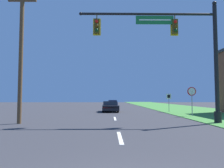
{
  "coord_description": "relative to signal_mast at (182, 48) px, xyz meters",
  "views": [
    {
      "loc": [
        -0.42,
        -2.85,
        1.58
      ],
      "look_at": [
        0.0,
        33.37,
        3.92
      ],
      "focal_mm": 35.0,
      "sensor_mm": 36.0,
      "label": 1
    }
  ],
  "objects": [
    {
      "name": "signal_mast",
      "position": [
        0.0,
        0.0,
        0.0
      ],
      "size": [
        9.0,
        0.47,
        7.84
      ],
      "color": "black",
      "rests_on": "grass_verge_right"
    },
    {
      "name": "grass_verge_right",
      "position": [
        6.26,
        19.12,
        -4.76
      ],
      "size": [
        10.0,
        110.0,
        0.04
      ],
      "color": "#428438",
      "rests_on": "ground"
    },
    {
      "name": "road_center_line",
      "position": [
        -4.24,
        11.12,
        -4.77
      ],
      "size": [
        0.16,
        34.8,
        0.01
      ],
      "color": "silver",
      "rests_on": "ground"
    },
    {
      "name": "stop_sign",
      "position": [
        2.52,
        5.22,
        -2.91
      ],
      "size": [
        0.76,
        0.07,
        2.5
      ],
      "color": "gray",
      "rests_on": "grass_verge_right"
    },
    {
      "name": "route_sign_post",
      "position": [
        2.02,
        10.77,
        -3.25
      ],
      "size": [
        0.55,
        0.06,
        2.03
      ],
      "color": "gray",
      "rests_on": "grass_verge_right"
    },
    {
      "name": "utility_pole_near",
      "position": [
        -10.25,
        -0.06,
        -0.26
      ],
      "size": [
        1.8,
        0.26,
        8.72
      ],
      "color": "brown",
      "rests_on": "ground"
    },
    {
      "name": "car_ahead",
      "position": [
        -4.58,
        11.61,
        -4.18
      ],
      "size": [
        1.95,
        4.32,
        1.19
      ],
      "color": "black",
      "rests_on": "ground"
    },
    {
      "name": "far_car",
      "position": [
        -4.05,
        28.62,
        -4.17
      ],
      "size": [
        1.82,
        4.51,
        1.19
      ],
      "color": "black",
      "rests_on": "ground"
    }
  ]
}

